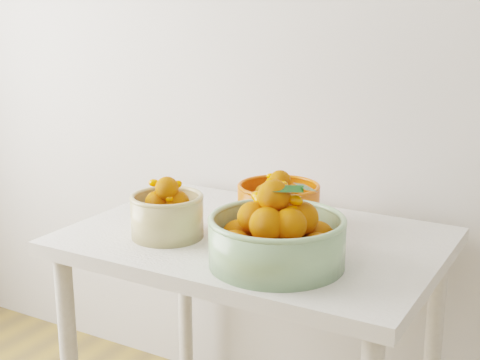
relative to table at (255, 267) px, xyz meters
The scene contains 4 objects.
table is the anchor object (origin of this frame).
bowl_cream 0.29m from the table, 147.35° to the right, with size 0.23×0.23×0.17m.
bowl_green 0.28m from the table, 47.97° to the right, with size 0.44×0.44×0.21m.
bowl_orange 0.19m from the table, 74.95° to the left, with size 0.24×0.24×0.17m.
Camera 1 is at (0.61, 0.07, 1.36)m, focal length 50.00 mm.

